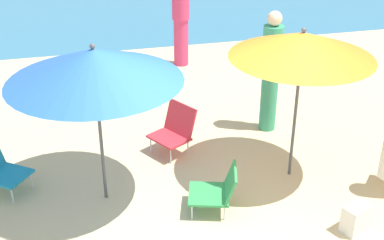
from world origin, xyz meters
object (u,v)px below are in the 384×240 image
Objects in this scene: beach_bag at (356,218)px; person_a at (181,22)px; umbrella_orange at (302,45)px; umbrella_blue at (94,65)px; beach_chair_c at (218,190)px; beach_chair_b at (175,128)px; person_b at (271,71)px.

person_a is at bearing 97.77° from beach_bag.
person_a is (-0.51, 4.28, -0.93)m from umbrella_orange.
umbrella_blue is 2.99× the size of beach_chair_c.
beach_chair_b is at bearing 38.78° from person_a.
beach_chair_b is 3.47m from person_a.
umbrella_blue is at bearing 178.79° from umbrella_orange.
person_a is 5.18× the size of beach_bag.
umbrella_orange is 2.82× the size of beach_chair_b.
beach_chair_c is 2.00× the size of beach_bag.
umbrella_blue is at bearing -65.47° from person_b.
person_b is at bearing 82.25° from umbrella_orange.
umbrella_blue is at bearing 9.46° from beach_chair_b.
person_b is (1.53, 0.33, 0.59)m from beach_chair_b.
person_b reaches higher than beach_chair_b.
person_a is 0.93× the size of person_b.
beach_chair_b is at bearing 40.13° from umbrella_blue.
beach_chair_c is (-1.15, -0.52, -1.51)m from umbrella_orange.
beach_bag is at bearing 95.19° from beach_chair_b.
beach_chair_c is 2.34m from person_b.
person_a is at bearing 65.69° from umbrella_blue.
beach_chair_b is at bearing 125.86° from beach_bag.
beach_chair_c is at bearing 66.98° from beach_chair_b.
umbrella_blue is 4.72m from person_a.
beach_chair_c is 1.59m from beach_bag.
person_b is (0.18, 1.29, -0.85)m from umbrella_orange.
umbrella_blue is 6.00× the size of beach_bag.
beach_bag is (0.76, -5.54, -0.70)m from person_a.
umbrella_orange is at bearing -1.21° from umbrella_blue.
person_a reaches higher than beach_chair_c.
umbrella_orange is 1.17× the size of person_a.
umbrella_orange is at bearing -8.65° from person_b.
umbrella_orange is 2.08m from beach_bag.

